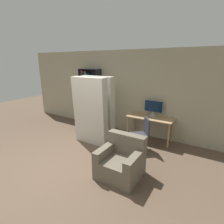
# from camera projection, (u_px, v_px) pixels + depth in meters

# --- Properties ---
(ground_plane) EXTENTS (16.00, 16.00, 0.00)m
(ground_plane) POSITION_uv_depth(u_px,v_px,m) (49.00, 170.00, 3.89)
(ground_plane) COLOR brown
(wall_back) EXTENTS (8.00, 0.06, 2.70)m
(wall_back) POSITION_uv_depth(u_px,v_px,m) (117.00, 91.00, 5.98)
(wall_back) COLOR tan
(wall_back) RESTS_ON ground
(desk) EXTENTS (1.37, 0.58, 0.74)m
(desk) POSITION_uv_depth(u_px,v_px,m) (150.00, 120.00, 5.24)
(desk) COLOR tan
(desk) RESTS_ON ground
(monitor) EXTENTS (0.57, 0.19, 0.48)m
(monitor) POSITION_uv_depth(u_px,v_px,m) (153.00, 107.00, 5.27)
(monitor) COLOR #B7B7BC
(monitor) RESTS_ON desk
(office_chair) EXTENTS (0.62, 0.62, 0.91)m
(office_chair) POSITION_uv_depth(u_px,v_px,m) (141.00, 138.00, 4.70)
(office_chair) COLOR #4C4C51
(office_chair) RESTS_ON ground
(bookshelf) EXTENTS (0.80, 0.33, 2.09)m
(bookshelf) POSITION_uv_depth(u_px,v_px,m) (89.00, 97.00, 6.49)
(bookshelf) COLOR black
(bookshelf) RESTS_ON ground
(mattress_near) EXTENTS (1.06, 0.32, 1.94)m
(mattress_near) POSITION_uv_depth(u_px,v_px,m) (90.00, 111.00, 4.95)
(mattress_near) COLOR beige
(mattress_near) RESTS_ON ground
(mattress_far) EXTENTS (1.06, 0.27, 1.94)m
(mattress_far) POSITION_uv_depth(u_px,v_px,m) (98.00, 109.00, 5.25)
(mattress_far) COLOR beige
(mattress_far) RESTS_ON ground
(armchair) EXTENTS (0.85, 0.80, 0.85)m
(armchair) POSITION_uv_depth(u_px,v_px,m) (121.00, 161.00, 3.67)
(armchair) COLOR #665B4C
(armchair) RESTS_ON ground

